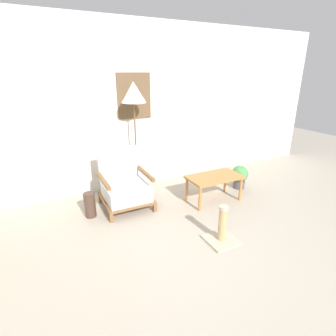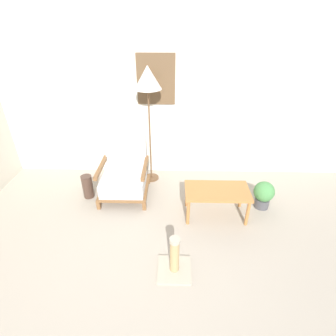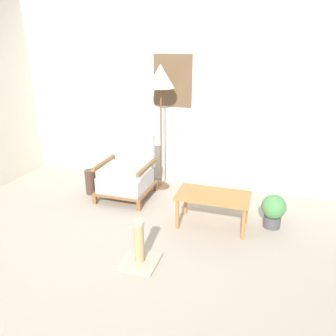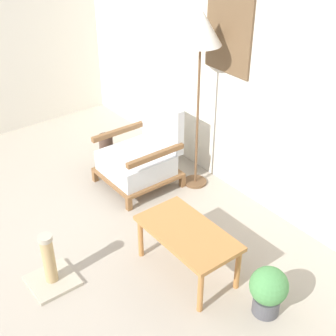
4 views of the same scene
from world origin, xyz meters
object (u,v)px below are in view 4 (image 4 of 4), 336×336
at_px(vase, 107,150).
at_px(potted_plant, 268,290).
at_px(armchair, 141,156).
at_px(floor_lamp, 201,34).
at_px(scratching_post, 51,269).
at_px(coffee_table, 188,237).

bearing_deg(vase, potted_plant, -4.11).
bearing_deg(armchair, floor_lamp, 50.45).
bearing_deg(scratching_post, vase, 134.79).
height_order(coffee_table, scratching_post, scratching_post).
bearing_deg(potted_plant, floor_lamp, 156.45).
xyz_separation_m(floor_lamp, potted_plant, (1.62, -0.71, -1.34)).
height_order(floor_lamp, scratching_post, floor_lamp).
bearing_deg(potted_plant, armchair, 172.09).
bearing_deg(armchair, vase, -170.16).
height_order(coffee_table, vase, coffee_table).
distance_m(armchair, scratching_post, 1.58).
bearing_deg(vase, coffee_table, -11.38).
xyz_separation_m(vase, potted_plant, (2.52, -0.18, 0.04)).
xyz_separation_m(floor_lamp, scratching_post, (0.39, -1.82, -1.43)).
height_order(floor_lamp, potted_plant, floor_lamp).
xyz_separation_m(coffee_table, potted_plant, (0.68, 0.19, -0.13)).
relative_size(coffee_table, vase, 2.33).
bearing_deg(armchair, scratching_post, -61.81).
distance_m(armchair, vase, 0.57).
distance_m(armchair, coffee_table, 1.38).
relative_size(coffee_table, potted_plant, 2.07).
height_order(coffee_table, potted_plant, coffee_table).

